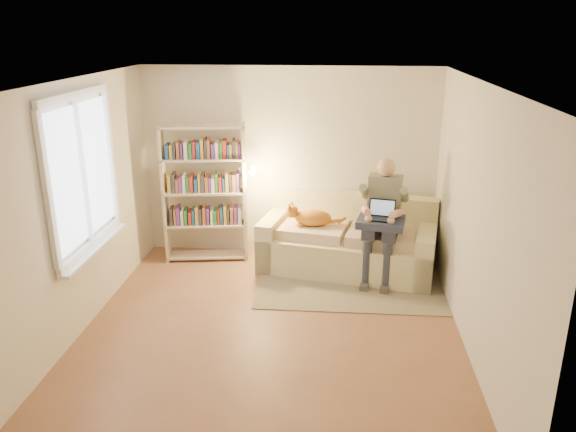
# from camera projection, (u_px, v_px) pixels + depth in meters

# --- Properties ---
(floor) EXTENTS (4.50, 4.50, 0.00)m
(floor) POSITION_uv_depth(u_px,v_px,m) (271.00, 332.00, 5.97)
(floor) COLOR brown
(floor) RESTS_ON ground
(ceiling) EXTENTS (4.00, 4.50, 0.02)m
(ceiling) POSITION_uv_depth(u_px,v_px,m) (268.00, 82.00, 5.13)
(ceiling) COLOR white
(ceiling) RESTS_ON wall_back
(wall_left) EXTENTS (0.02, 4.50, 2.60)m
(wall_left) POSITION_uv_depth(u_px,v_px,m) (75.00, 211.00, 5.72)
(wall_left) COLOR silver
(wall_left) RESTS_ON floor
(wall_right) EXTENTS (0.02, 4.50, 2.60)m
(wall_right) POSITION_uv_depth(u_px,v_px,m) (476.00, 223.00, 5.38)
(wall_right) COLOR silver
(wall_right) RESTS_ON floor
(wall_back) EXTENTS (4.00, 0.02, 2.60)m
(wall_back) POSITION_uv_depth(u_px,v_px,m) (289.00, 163.00, 7.67)
(wall_back) COLOR silver
(wall_back) RESTS_ON floor
(wall_front) EXTENTS (4.00, 0.02, 2.60)m
(wall_front) POSITION_uv_depth(u_px,v_px,m) (225.00, 335.00, 3.43)
(wall_front) COLOR silver
(wall_front) RESTS_ON floor
(window) EXTENTS (0.12, 1.52, 1.69)m
(window) POSITION_uv_depth(u_px,v_px,m) (87.00, 198.00, 5.88)
(window) COLOR white
(window) RESTS_ON wall_left
(sofa) EXTENTS (2.39, 1.42, 0.95)m
(sofa) POSITION_uv_depth(u_px,v_px,m) (348.00, 244.00, 7.43)
(sofa) COLOR beige
(sofa) RESTS_ON floor
(person) EXTENTS (0.52, 0.72, 1.54)m
(person) POSITION_uv_depth(u_px,v_px,m) (383.00, 213.00, 6.99)
(person) COLOR gray
(person) RESTS_ON sofa
(cat) EXTENTS (0.74, 0.34, 0.27)m
(cat) POSITION_uv_depth(u_px,v_px,m) (306.00, 217.00, 7.33)
(cat) COLOR orange
(cat) RESTS_ON sofa
(blanket) EXTENTS (0.64, 0.56, 0.09)m
(blanket) POSITION_uv_depth(u_px,v_px,m) (382.00, 222.00, 6.89)
(blanket) COLOR #272E45
(blanket) RESTS_ON person
(laptop) EXTENTS (0.37, 0.33, 0.28)m
(laptop) POSITION_uv_depth(u_px,v_px,m) (382.00, 214.00, 6.86)
(laptop) COLOR black
(laptop) RESTS_ON blanket
(bookshelf) EXTENTS (1.28, 0.44, 1.88)m
(bookshelf) POSITION_uv_depth(u_px,v_px,m) (205.00, 187.00, 7.52)
(bookshelf) COLOR beige
(bookshelf) RESTS_ON floor
(rug) EXTENTS (2.30, 1.37, 0.01)m
(rug) POSITION_uv_depth(u_px,v_px,m) (350.00, 287.00, 6.99)
(rug) COLOR gray
(rug) RESTS_ON floor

